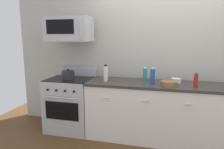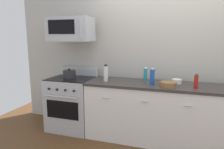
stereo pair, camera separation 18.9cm
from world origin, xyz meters
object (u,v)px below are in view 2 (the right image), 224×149
object	(u,v)px
range_oven	(72,103)
stockpot	(69,74)
bottle_vinegar_white	(106,73)
microwave	(71,29)
bottle_dish_soap	(145,75)
bottle_soda_blue	(152,77)
bowl_white_ceramic	(177,81)
bottle_hot_sauce_red	(196,82)
bowl_wooden_salad	(168,84)

from	to	relation	value
range_oven	stockpot	world-z (taller)	stockpot
stockpot	range_oven	bearing A→B (deg)	90.00
bottle_vinegar_white	microwave	bearing A→B (deg)	171.17
microwave	bottle_dish_soap	bearing A→B (deg)	4.46
bottle_soda_blue	bowl_white_ceramic	size ratio (longest dim) A/B	1.69
microwave	bottle_hot_sauce_red	world-z (taller)	microwave
bowl_wooden_salad	bottle_soda_blue	bearing A→B (deg)	163.76
bottle_hot_sauce_red	range_oven	bearing A→B (deg)	176.39
microwave	range_oven	bearing A→B (deg)	-90.29
range_oven	bottle_soda_blue	size ratio (longest dim) A/B	4.22
bottle_soda_blue	bowl_wooden_salad	xyz separation A→B (m)	(0.24, -0.07, -0.08)
bottle_vinegar_white	bottle_dish_soap	distance (m)	0.64
bottle_dish_soap	microwave	bearing A→B (deg)	-175.54
range_oven	bottle_soda_blue	world-z (taller)	bottle_soda_blue
bottle_hot_sauce_red	bottle_soda_blue	distance (m)	0.61
bottle_dish_soap	bottle_soda_blue	xyz separation A→B (m)	(0.14, -0.23, 0.01)
bottle_vinegar_white	stockpot	size ratio (longest dim) A/B	1.25
range_oven	bowl_wooden_salad	distance (m)	1.72
bottle_soda_blue	stockpot	size ratio (longest dim) A/B	1.17
microwave	bottle_dish_soap	xyz separation A→B (m)	(1.27, 0.10, -0.72)
bowl_white_ceramic	range_oven	bearing A→B (deg)	-176.51
microwave	bottle_dish_soap	size ratio (longest dim) A/B	3.36
bowl_wooden_salad	stockpot	world-z (taller)	stockpot
microwave	bowl_white_ceramic	bearing A→B (deg)	2.03
range_oven	bottle_vinegar_white	xyz separation A→B (m)	(0.66, -0.06, 0.58)
bowl_wooden_salad	bottle_vinegar_white	bearing A→B (deg)	174.58
bowl_white_ceramic	bottle_vinegar_white	bearing A→B (deg)	-171.42
microwave	bottle_hot_sauce_red	xyz separation A→B (m)	(2.01, -0.17, -0.73)
range_oven	bottle_hot_sauce_red	size ratio (longest dim) A/B	5.28
microwave	bowl_wooden_salad	bearing A→B (deg)	-6.80
bottle_dish_soap	stockpot	size ratio (longest dim) A/B	1.02
range_oven	bowl_wooden_salad	size ratio (longest dim) A/B	4.59
stockpot	bottle_hot_sauce_red	bearing A→B (deg)	-2.09
bottle_dish_soap	bottle_hot_sauce_red	bearing A→B (deg)	-20.08
range_oven	microwave	world-z (taller)	microwave
range_oven	bottle_dish_soap	world-z (taller)	bottle_dish_soap
bowl_wooden_salad	bowl_white_ceramic	world-z (taller)	bowl_wooden_salad
stockpot	microwave	bearing A→B (deg)	89.87
bottle_hot_sauce_red	bowl_wooden_salad	world-z (taller)	bottle_hot_sauce_red
bottle_hot_sauce_red	bowl_white_ceramic	size ratio (longest dim) A/B	1.35
bowl_white_ceramic	bowl_wooden_salad	bearing A→B (deg)	-114.01
bottle_hot_sauce_red	bottle_vinegar_white	bearing A→B (deg)	177.08
bottle_dish_soap	bowl_white_ceramic	world-z (taller)	bottle_dish_soap
microwave	stockpot	xyz separation A→B (m)	(-0.00, -0.10, -0.76)
bottle_dish_soap	bowl_wooden_salad	bearing A→B (deg)	-38.29
bowl_white_ceramic	bottle_dish_soap	bearing A→B (deg)	175.71
bottle_vinegar_white	bowl_white_ceramic	xyz separation A→B (m)	(1.09, 0.17, -0.09)
range_oven	stockpot	distance (m)	0.53
microwave	bowl_white_ceramic	distance (m)	1.93
bottle_soda_blue	bowl_white_ceramic	bearing A→B (deg)	28.17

